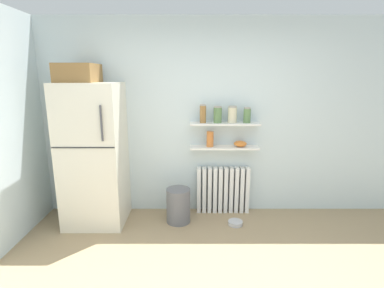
% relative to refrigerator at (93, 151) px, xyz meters
% --- Properties ---
extents(ground_plane, '(7.04, 7.04, 0.00)m').
position_rel_refrigerator_xyz_m(ground_plane, '(1.44, -1.16, -0.94)').
color(ground_plane, '#9E8460').
extents(back_wall, '(7.04, 0.10, 2.60)m').
position_rel_refrigerator_xyz_m(back_wall, '(1.44, 0.39, 0.36)').
color(back_wall, silver).
rests_on(back_wall, ground_plane).
extents(refrigerator, '(0.73, 0.70, 2.00)m').
position_rel_refrigerator_xyz_m(refrigerator, '(0.00, 0.00, 0.00)').
color(refrigerator, silver).
rests_on(refrigerator, ground_plane).
extents(radiator, '(0.72, 0.12, 0.64)m').
position_rel_refrigerator_xyz_m(radiator, '(1.67, 0.26, -0.62)').
color(radiator, white).
rests_on(radiator, ground_plane).
extents(wall_shelf_lower, '(0.90, 0.22, 0.02)m').
position_rel_refrigerator_xyz_m(wall_shelf_lower, '(1.67, 0.23, -0.01)').
color(wall_shelf_lower, white).
extents(wall_shelf_upper, '(0.90, 0.22, 0.02)m').
position_rel_refrigerator_xyz_m(wall_shelf_upper, '(1.67, 0.23, 0.31)').
color(wall_shelf_upper, white).
extents(storage_jar_0, '(0.08, 0.08, 0.24)m').
position_rel_refrigerator_xyz_m(storage_jar_0, '(1.38, 0.23, 0.44)').
color(storage_jar_0, olive).
rests_on(storage_jar_0, wall_shelf_upper).
extents(storage_jar_1, '(0.11, 0.11, 0.22)m').
position_rel_refrigerator_xyz_m(storage_jar_1, '(1.57, 0.23, 0.43)').
color(storage_jar_1, '#5B7F4C').
rests_on(storage_jar_1, wall_shelf_upper).
extents(storage_jar_2, '(0.12, 0.12, 0.22)m').
position_rel_refrigerator_xyz_m(storage_jar_2, '(1.76, 0.23, 0.43)').
color(storage_jar_2, beige).
rests_on(storage_jar_2, wall_shelf_upper).
extents(storage_jar_3, '(0.09, 0.09, 0.20)m').
position_rel_refrigerator_xyz_m(storage_jar_3, '(1.95, 0.23, 0.42)').
color(storage_jar_3, '#5B7F4C').
rests_on(storage_jar_3, wall_shelf_upper).
extents(vase, '(0.09, 0.09, 0.20)m').
position_rel_refrigerator_xyz_m(vase, '(1.48, 0.23, 0.11)').
color(vase, '#CC7033').
rests_on(vase, wall_shelf_lower).
extents(shelf_bowl, '(0.17, 0.17, 0.08)m').
position_rel_refrigerator_xyz_m(shelf_bowl, '(1.88, 0.23, 0.04)').
color(shelf_bowl, orange).
rests_on(shelf_bowl, wall_shelf_lower).
extents(trash_bin, '(0.31, 0.31, 0.45)m').
position_rel_refrigerator_xyz_m(trash_bin, '(1.06, -0.03, -0.72)').
color(trash_bin, slate).
rests_on(trash_bin, ground_plane).
extents(pet_food_bowl, '(0.19, 0.19, 0.05)m').
position_rel_refrigerator_xyz_m(pet_food_bowl, '(1.79, -0.12, -0.92)').
color(pet_food_bowl, '#B7B7BC').
rests_on(pet_food_bowl, ground_plane).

